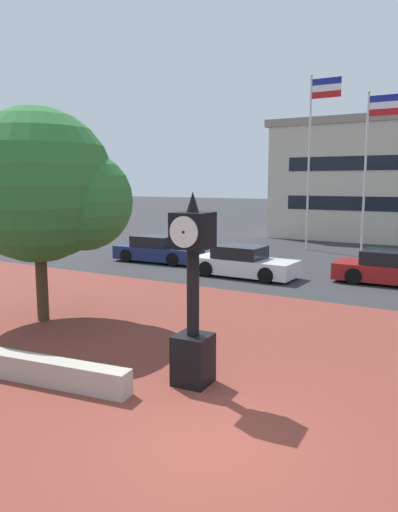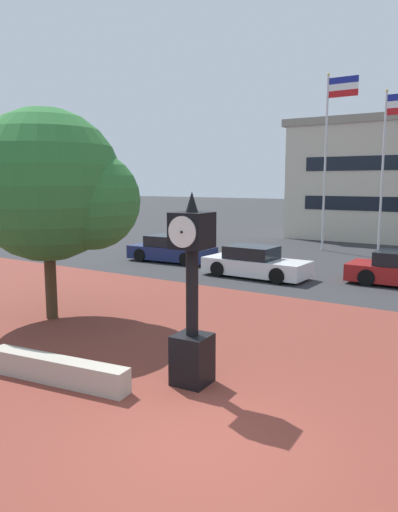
# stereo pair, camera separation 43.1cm
# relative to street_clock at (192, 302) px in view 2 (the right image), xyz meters

# --- Properties ---
(ground_plane) EXTENTS (200.00, 200.00, 0.00)m
(ground_plane) POSITION_rel_street_clock_xyz_m (1.39, -1.75, -1.64)
(ground_plane) COLOR #2D2D30
(plaza_brick_paving) EXTENTS (44.00, 13.58, 0.01)m
(plaza_brick_paving) POSITION_rel_street_clock_xyz_m (1.39, 1.04, -1.63)
(plaza_brick_paving) COLOR brown
(plaza_brick_paving) RESTS_ON ground
(planter_wall) EXTENTS (3.22, 0.87, 0.50)m
(planter_wall) POSITION_rel_street_clock_xyz_m (-2.24, -1.43, -1.39)
(planter_wall) COLOR #ADA393
(planter_wall) RESTS_ON ground
(street_clock) EXTENTS (0.72, 0.79, 3.73)m
(street_clock) POSITION_rel_street_clock_xyz_m (0.00, 0.00, 0.00)
(street_clock) COLOR black
(street_clock) RESTS_ON ground
(plaza_tree) EXTENTS (4.56, 4.24, 5.93)m
(plaza_tree) POSITION_rel_street_clock_xyz_m (-5.78, 1.75, 2.07)
(plaza_tree) COLOR #42301E
(plaza_tree) RESTS_ON ground
(car_street_far) EXTENTS (4.37, 2.00, 1.28)m
(car_street_far) POSITION_rel_street_clock_xyz_m (-9.30, 11.74, -1.07)
(car_street_far) COLOR navy
(car_street_far) RESTS_ON ground
(car_street_distant) EXTENTS (4.37, 1.87, 1.28)m
(car_street_distant) POSITION_rel_street_clock_xyz_m (-3.98, 10.42, -1.07)
(car_street_distant) COLOR silver
(car_street_distant) RESTS_ON ground
(flagpole_primary) EXTENTS (1.74, 0.14, 9.79)m
(flagpole_primary) POSITION_rel_street_clock_xyz_m (-4.27, 19.81, 4.19)
(flagpole_primary) COLOR silver
(flagpole_primary) RESTS_ON ground
(flagpole_secondary) EXTENTS (1.74, 0.14, 8.64)m
(flagpole_secondary) POSITION_rel_street_clock_xyz_m (-1.12, 19.81, 3.56)
(flagpole_secondary) COLOR silver
(flagpole_secondary) RESTS_ON ground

